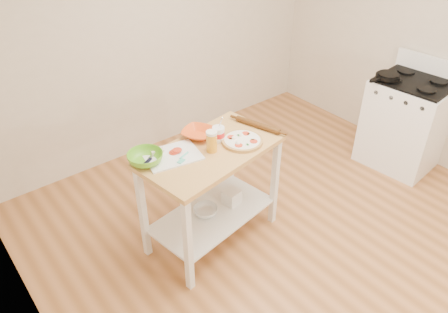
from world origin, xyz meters
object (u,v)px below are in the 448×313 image
beer_pint (212,141)px  shelf_glass_bowl (206,211)px  prep_island (211,176)px  skillet (387,76)px  pizza (242,141)px  rolling_pin (258,125)px  yogurt_tub (218,134)px  spatula (183,158)px  knife (150,159)px  gas_stove (405,123)px  green_bowl (145,158)px  shelf_bin (232,197)px  cutting_board (172,155)px  orange_bowl (198,133)px

beer_pint → shelf_glass_bowl: size_ratio=0.82×
prep_island → skillet: 2.08m
pizza → beer_pint: size_ratio=1.89×
beer_pint → rolling_pin: 0.51m
yogurt_tub → rolling_pin: bearing=-7.5°
spatula → skillet: bearing=-23.4°
knife → rolling_pin: bearing=-36.0°
beer_pint → shelf_glass_bowl: 0.70m
yogurt_tub → gas_stove: bearing=-10.6°
gas_stove → knife: gas_stove is taller
pizza → green_bowl: green_bowl is taller
rolling_pin → shelf_bin: rolling_pin is taller
cutting_board → shelf_glass_bowl: (0.23, -0.08, -0.62)m
orange_bowl → shelf_bin: (0.18, -0.20, -0.60)m
prep_island → shelf_glass_bowl: size_ratio=5.77×
knife → yogurt_tub: 0.57m
gas_stove → spatula: size_ratio=7.89×
spatula → shelf_glass_bowl: 0.65m
yogurt_tub → knife: bearing=170.8°
knife → shelf_glass_bowl: 0.75m
spatula → green_bowl: size_ratio=0.55×
pizza → rolling_pin: same height
cutting_board → green_bowl: green_bowl is taller
orange_bowl → knife: bearing=-173.8°
prep_island → beer_pint: (-0.01, -0.02, 0.34)m
spatula → shelf_glass_bowl: bearing=-16.5°
prep_island → orange_bowl: bearing=80.7°
pizza → shelf_bin: 0.60m
orange_bowl → yogurt_tub: yogurt_tub is taller
orange_bowl → yogurt_tub: size_ratio=1.18×
orange_bowl → green_bowl: bearing=-173.8°
gas_stove → rolling_pin: bearing=163.2°
cutting_board → prep_island: bearing=-10.3°
prep_island → green_bowl: size_ratio=4.57×
pizza → orange_bowl: bearing=127.5°
shelf_glass_bowl → shelf_bin: bearing=-5.3°
beer_pint → yogurt_tub: yogurt_tub is taller
gas_stove → orange_bowl: size_ratio=4.53×
pizza → green_bowl: 0.76m
beer_pint → yogurt_tub: size_ratio=0.81×
cutting_board → orange_bowl: orange_bowl is taller
gas_stove → beer_pint: size_ratio=6.60×
gas_stove → knife: 2.75m
rolling_pin → shelf_bin: size_ratio=3.08×
pizza → spatula: (-0.49, 0.09, 0.00)m
gas_stove → skillet: (-0.19, 0.20, 0.50)m
gas_stove → skillet: bearing=128.5°
cutting_board → gas_stove: bearing=1.4°
prep_island → gas_stove: size_ratio=1.06×
knife → shelf_bin: knife is taller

